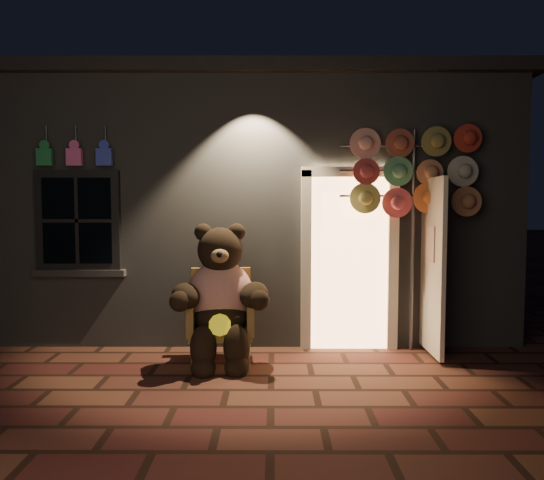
{
  "coord_description": "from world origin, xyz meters",
  "views": [
    {
      "loc": [
        0.44,
        -4.88,
        1.76
      ],
      "look_at": [
        0.42,
        1.0,
        1.35
      ],
      "focal_mm": 35.0,
      "sensor_mm": 36.0,
      "label": 1
    }
  ],
  "objects": [
    {
      "name": "ground",
      "position": [
        0.0,
        0.0,
        0.0
      ],
      "size": [
        60.0,
        60.0,
        0.0
      ],
      "primitive_type": "plane",
      "color": "brown",
      "rests_on": "ground"
    },
    {
      "name": "shop_building",
      "position": [
        0.0,
        3.99,
        1.74
      ],
      "size": [
        7.3,
        5.95,
        3.51
      ],
      "color": "slate",
      "rests_on": "ground"
    },
    {
      "name": "teddy_bear",
      "position": [
        -0.14,
        0.78,
        0.74
      ],
      "size": [
        1.15,
        0.93,
        1.59
      ],
      "rotation": [
        0.0,
        0.0,
        0.08
      ],
      "color": "red",
      "rests_on": "ground"
    },
    {
      "name": "wicker_armchair",
      "position": [
        -0.14,
        0.92,
        0.51
      ],
      "size": [
        0.75,
        0.69,
        1.02
      ],
      "rotation": [
        0.0,
        0.0,
        0.08
      ],
      "color": "olive",
      "rests_on": "ground"
    },
    {
      "name": "hat_rack",
      "position": [
        2.08,
        1.28,
        2.11
      ],
      "size": [
        1.61,
        0.22,
        2.64
      ],
      "color": "#59595E",
      "rests_on": "ground"
    }
  ]
}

